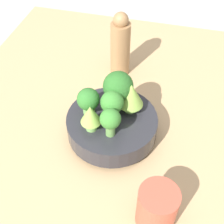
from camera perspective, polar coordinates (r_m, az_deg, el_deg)
name	(u,v)px	position (r m, az deg, el deg)	size (l,w,h in m)	color
ground_plane	(106,139)	(0.81, -1.16, -4.98)	(6.00, 6.00, 0.00)	#ADA89E
table	(106,134)	(0.80, -1.18, -4.10)	(1.07, 0.86, 0.04)	tan
bowl	(112,125)	(0.74, 0.00, -2.44)	(0.21, 0.21, 0.06)	#28282D
broccoli_floret_back	(88,100)	(0.71, -4.35, 2.15)	(0.05, 0.05, 0.07)	#7AB256
broccoli_floret_center	(112,103)	(0.69, 0.00, 1.57)	(0.05, 0.05, 0.08)	#6BA34C
romanesco_piece_near	(131,96)	(0.71, 3.52, 3.02)	(0.06, 0.06, 0.08)	#7AB256
romanesco_piece_far	(91,116)	(0.67, -3.94, -0.69)	(0.05, 0.05, 0.07)	#7AB256
broccoli_floret_left	(110,120)	(0.66, -0.31, -1.51)	(0.05, 0.05, 0.07)	#609347
broccoli_floret_right	(118,87)	(0.72, 1.12, 4.61)	(0.07, 0.07, 0.09)	#7AB256
cup	(157,208)	(0.62, 8.19, -16.94)	(0.08, 0.08, 0.10)	#C64C38
pepper_mill	(120,46)	(0.89, 1.52, 12.01)	(0.06, 0.06, 0.19)	#997047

